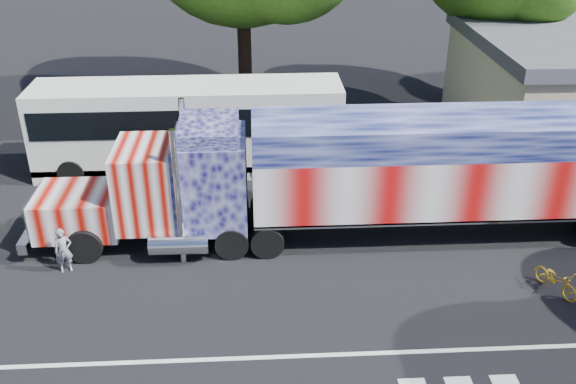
{
  "coord_description": "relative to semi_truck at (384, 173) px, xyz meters",
  "views": [
    {
      "loc": [
        -1.06,
        -16.3,
        11.94
      ],
      "look_at": [
        0.0,
        3.0,
        1.9
      ],
      "focal_mm": 40.0,
      "sensor_mm": 36.0,
      "label": 1
    }
  ],
  "objects": [
    {
      "name": "ground",
      "position": [
        -3.29,
        -3.2,
        -2.44
      ],
      "size": [
        100.0,
        100.0,
        0.0
      ],
      "primitive_type": "plane",
      "color": "black"
    },
    {
      "name": "lane_markings",
      "position": [
        -1.58,
        -6.97,
        -2.44
      ],
      "size": [
        30.0,
        2.67,
        0.01
      ],
      "color": "silver",
      "rests_on": "ground"
    },
    {
      "name": "semi_truck",
      "position": [
        0.0,
        0.0,
        0.0
      ],
      "size": [
        22.26,
        3.52,
        4.75
      ],
      "color": "black",
      "rests_on": "ground"
    },
    {
      "name": "coach_bus",
      "position": [
        -7.14,
        5.98,
        -0.51
      ],
      "size": [
        12.86,
        2.99,
        3.74
      ],
      "color": "silver",
      "rests_on": "ground"
    },
    {
      "name": "woman",
      "position": [
        -10.62,
        -1.7,
        -1.67
      ],
      "size": [
        0.65,
        0.53,
        1.54
      ],
      "primitive_type": "imported",
      "rotation": [
        0.0,
        0.0,
        0.34
      ],
      "color": "slate",
      "rests_on": "ground"
    },
    {
      "name": "bicycle",
      "position": [
        4.81,
        -3.71,
        -2.0
      ],
      "size": [
        1.19,
        1.76,
        0.88
      ],
      "primitive_type": "imported",
      "rotation": [
        0.0,
        0.0,
        0.41
      ],
      "color": "gold",
      "rests_on": "ground"
    }
  ]
}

